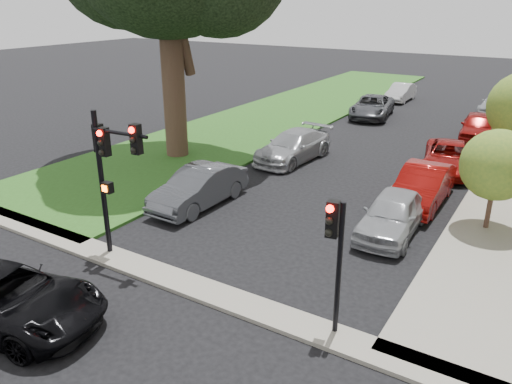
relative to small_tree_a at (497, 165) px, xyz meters
The scene contains 16 objects.
ground 12.42m from the small_tree_a, 120.60° to the right, with size 140.00×140.00×0.00m, color black.
grass_strip 20.48m from the small_tree_a, 138.35° to the left, with size 8.00×44.00×0.12m, color #275019.
sidewalk_cross 10.77m from the small_tree_a, 126.16° to the right, with size 60.00×1.00×0.12m, color gray.
small_tree_a is the anchor object (origin of this frame).
traffic_signal_main 12.71m from the small_tree_a, 139.41° to the right, with size 2.29×0.59×4.68m.
traffic_signal_secondary 8.60m from the small_tree_a, 105.56° to the right, with size 0.46×0.37×3.52m.
car_cross_near 15.54m from the small_tree_a, 127.68° to the right, with size 2.44×5.29×1.47m, color black.
car_parked_0 3.83m from the small_tree_a, 144.07° to the right, with size 1.76×4.37×1.49m, color #999BA0.
car_parked_1 3.32m from the small_tree_a, 154.99° to the left, with size 1.64×4.72×1.55m, color maroon.
car_parked_2 6.84m from the small_tree_a, 113.29° to the left, with size 2.26×4.90×1.36m, color maroon.
car_parked_3 13.23m from the small_tree_a, 100.88° to the left, with size 1.78×4.43×1.51m, color maroon.
car_parked_4 21.10m from the small_tree_a, 96.77° to the left, with size 1.93×4.74×1.38m, color #999BA0.
car_parked_5 10.78m from the small_tree_a, 160.51° to the right, with size 1.61×4.63×1.53m, color #3F4247.
car_parked_6 10.46m from the small_tree_a, 159.39° to the left, with size 2.07×5.10×1.48m, color #999BA0.
car_parked_8 18.05m from the small_tree_a, 122.43° to the left, with size 2.44×5.29×1.47m, color #3F4247.
car_parked_9 24.08m from the small_tree_a, 113.79° to the left, with size 1.43×4.11×1.35m, color silver.
Camera 1 is at (7.72, -7.43, 7.72)m, focal length 35.00 mm.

